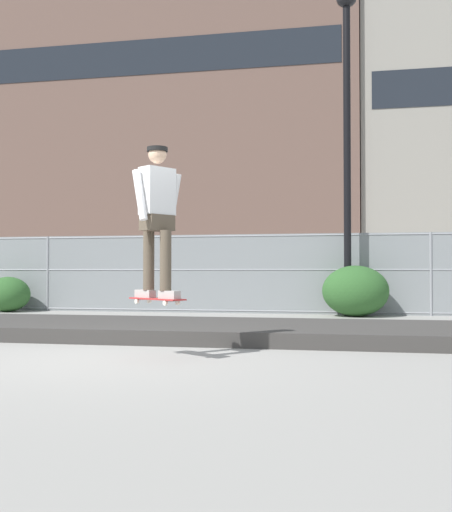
# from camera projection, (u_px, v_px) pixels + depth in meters

# --- Properties ---
(ground_plane) EXTENTS (120.00, 120.00, 0.00)m
(ground_plane) POSITION_uv_depth(u_px,v_px,m) (106.00, 359.00, 6.89)
(ground_plane) COLOR gray
(gravel_berm) EXTENTS (14.90, 2.51, 0.21)m
(gravel_berm) POSITION_uv_depth(u_px,v_px,m) (166.00, 329.00, 9.25)
(gravel_berm) COLOR #3D3A38
(gravel_berm) RESTS_ON ground_plane
(skateboard) EXTENTS (0.77, 0.62, 0.07)m
(skateboard) POSITION_uv_depth(u_px,v_px,m) (157.00, 299.00, 6.89)
(skateboard) COLOR #B22D2D
(skater) EXTENTS (0.65, 0.61, 1.75)m
(skater) POSITION_uv_depth(u_px,v_px,m) (157.00, 211.00, 6.91)
(skater) COLOR #B2ADA8
(skater) RESTS_ON skateboard
(chain_fence) EXTENTS (27.48, 0.06, 1.85)m
(chain_fence) POSITION_uv_depth(u_px,v_px,m) (228.00, 273.00, 14.22)
(chain_fence) COLOR gray
(chain_fence) RESTS_ON ground_plane
(street_lamp) EXTENTS (0.44, 0.44, 7.22)m
(street_lamp) POSITION_uv_depth(u_px,v_px,m) (347.00, 114.00, 13.39)
(street_lamp) COLOR black
(street_lamp) RESTS_ON ground_plane
(parked_car_near) EXTENTS (4.47, 2.10, 1.66)m
(parked_car_near) POSITION_uv_depth(u_px,v_px,m) (82.00, 276.00, 17.27)
(parked_car_near) COLOR silver
(parked_car_near) RESTS_ON ground_plane
(parked_car_mid) EXTENTS (4.53, 2.20, 1.66)m
(parked_car_mid) POSITION_uv_depth(u_px,v_px,m) (273.00, 277.00, 16.35)
(parked_car_mid) COLOR navy
(parked_car_mid) RESTS_ON ground_plane
(library_building) EXTENTS (28.69, 12.93, 25.83)m
(library_building) POSITION_uv_depth(u_px,v_px,m) (175.00, 123.00, 48.75)
(library_building) COLOR brown
(library_building) RESTS_ON ground_plane
(shrub_left) EXTENTS (1.10, 0.90, 0.85)m
(shrub_left) POSITION_uv_depth(u_px,v_px,m) (8.00, 294.00, 14.66)
(shrub_left) COLOR #2D5B28
(shrub_left) RESTS_ON ground_plane
(shrub_center) EXTENTS (1.44, 1.17, 1.11)m
(shrub_center) POSITION_uv_depth(u_px,v_px,m) (355.00, 291.00, 13.17)
(shrub_center) COLOR #2D5B28
(shrub_center) RESTS_ON ground_plane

